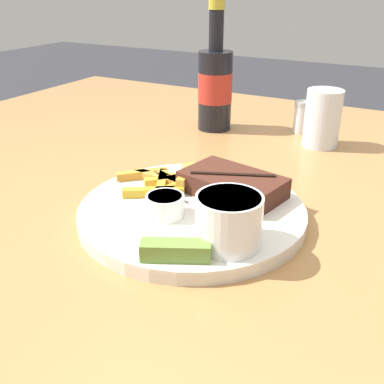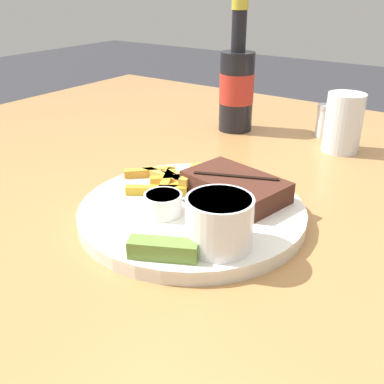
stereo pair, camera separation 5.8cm
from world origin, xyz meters
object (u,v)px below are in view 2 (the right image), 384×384
object	(u,v)px
dinner_plate	(192,212)
beer_bottle	(237,86)
drinking_glass	(343,123)
steak_portion	(235,186)
pickle_spear	(163,249)
coleslaw_cup	(219,220)
dipping_sauce_cup	(163,203)
salt_shaker	(324,121)
fork_utensil	(148,189)

from	to	relation	value
dinner_plate	beer_bottle	world-z (taller)	beer_bottle
dinner_plate	drinking_glass	xyz separation A→B (m)	(0.08, 0.37, 0.04)
steak_portion	pickle_spear	xyz separation A→B (m)	(0.01, -0.17, -0.00)
coleslaw_cup	dipping_sauce_cup	world-z (taller)	coleslaw_cup
beer_bottle	dipping_sauce_cup	bearing A→B (deg)	-72.17
steak_portion	salt_shaker	distance (m)	0.37
steak_portion	coleslaw_cup	world-z (taller)	coleslaw_cup
salt_shaker	dipping_sauce_cup	bearing A→B (deg)	-94.36
dipping_sauce_cup	drinking_glass	xyz separation A→B (m)	(0.09, 0.41, 0.02)
coleslaw_cup	salt_shaker	size ratio (longest dim) A/B	1.15
steak_portion	coleslaw_cup	distance (m)	0.13
dinner_plate	coleslaw_cup	size ratio (longest dim) A/B	3.98
steak_portion	dipping_sauce_cup	distance (m)	0.11
beer_bottle	coleslaw_cup	bearing A→B (deg)	-62.07
coleslaw_cup	steak_portion	bearing A→B (deg)	112.00
coleslaw_cup	beer_bottle	size ratio (longest dim) A/B	0.29
dinner_plate	fork_utensil	world-z (taller)	fork_utensil
fork_utensil	drinking_glass	distance (m)	0.40
fork_utensil	drinking_glass	xyz separation A→B (m)	(0.15, 0.36, 0.03)
dinner_plate	beer_bottle	size ratio (longest dim) A/B	1.17
dinner_plate	pickle_spear	xyz separation A→B (m)	(0.04, -0.12, 0.02)
pickle_spear	drinking_glass	world-z (taller)	drinking_glass
salt_shaker	fork_utensil	bearing A→B (deg)	-102.88
coleslaw_cup	pickle_spear	distance (m)	0.07
steak_portion	coleslaw_cup	xyz separation A→B (m)	(0.05, -0.12, 0.02)
coleslaw_cup	dipping_sauce_cup	size ratio (longest dim) A/B	1.54
dipping_sauce_cup	fork_utensil	size ratio (longest dim) A/B	0.36
dinner_plate	dipping_sauce_cup	distance (m)	0.05
dinner_plate	fork_utensil	size ratio (longest dim) A/B	2.22
steak_portion	dinner_plate	bearing A→B (deg)	-118.82
fork_utensil	beer_bottle	bearing A→B (deg)	103.87
pickle_spear	dinner_plate	bearing A→B (deg)	110.66
steak_portion	salt_shaker	world-z (taller)	salt_shaker
pickle_spear	beer_bottle	xyz separation A→B (m)	(-0.19, 0.48, 0.06)
steak_portion	coleslaw_cup	bearing A→B (deg)	-68.00
coleslaw_cup	drinking_glass	world-z (taller)	drinking_glass
pickle_spear	fork_utensil	distance (m)	0.17
pickle_spear	salt_shaker	xyz separation A→B (m)	(-0.03, 0.54, 0.00)
fork_utensil	salt_shaker	bearing A→B (deg)	80.16
dinner_plate	steak_portion	world-z (taller)	steak_portion
drinking_glass	salt_shaker	distance (m)	0.09
coleslaw_cup	dipping_sauce_cup	bearing A→B (deg)	166.59
dinner_plate	pickle_spear	distance (m)	0.13
beer_bottle	salt_shaker	distance (m)	0.19
dipping_sauce_cup	salt_shaker	world-z (taller)	salt_shaker
fork_utensil	beer_bottle	xyz separation A→B (m)	(-0.07, 0.36, 0.07)
steak_portion	beer_bottle	bearing A→B (deg)	120.06
dinner_plate	coleslaw_cup	xyz separation A→B (m)	(0.08, -0.06, 0.04)
beer_bottle	drinking_glass	bearing A→B (deg)	-0.35
dipping_sauce_cup	drinking_glass	world-z (taller)	drinking_glass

